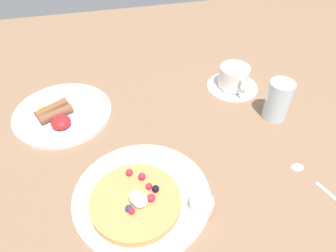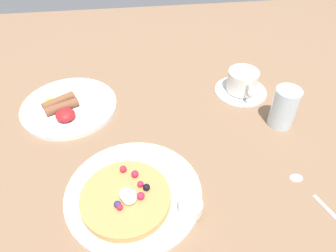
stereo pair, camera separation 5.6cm
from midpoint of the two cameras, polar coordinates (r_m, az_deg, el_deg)
name	(u,v)px [view 1 (the left image)]	position (r cm, az deg, el deg)	size (l,w,h in cm)	color
ground_plane	(156,138)	(78.40, -4.15, -2.21)	(196.15, 152.42, 3.00)	#86654B
pancake_plate	(142,196)	(65.35, -7.23, -12.50)	(27.55, 27.55, 1.01)	white
pancake_with_berries	(136,201)	(62.92, -8.43, -13.35)	(17.66, 17.66, 3.69)	tan
syrup_ramekin	(202,205)	(61.64, 3.43, -14.10)	(4.55, 4.55, 2.58)	white
breakfast_plate	(63,113)	(87.18, -20.19, 2.10)	(25.00, 25.00, 1.12)	white
fried_breakfast	(54,115)	(84.94, -21.68, 1.84)	(11.62, 12.00, 2.83)	brown
coffee_saucer	(232,86)	(92.89, 9.81, 7.03)	(14.44, 14.44, 0.67)	white
coffee_cup	(234,77)	(90.84, 10.10, 8.71)	(8.33, 11.40, 5.95)	white
teaspoon	(312,179)	(73.19, 22.54, -8.83)	(6.73, 15.40, 0.60)	silver
water_glass	(278,100)	(82.32, 17.40, 4.39)	(6.11, 6.11, 10.38)	silver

